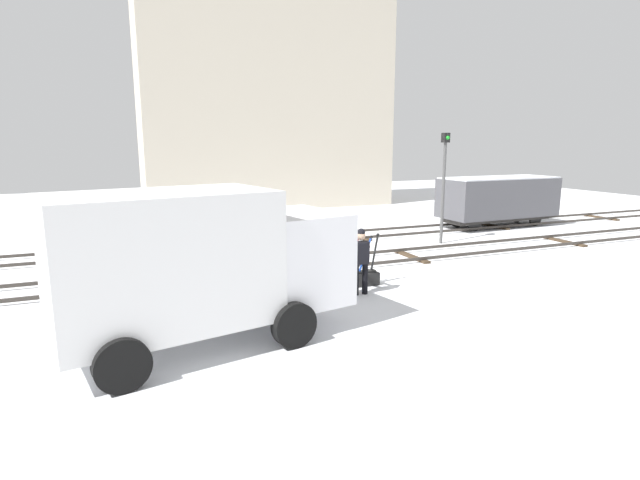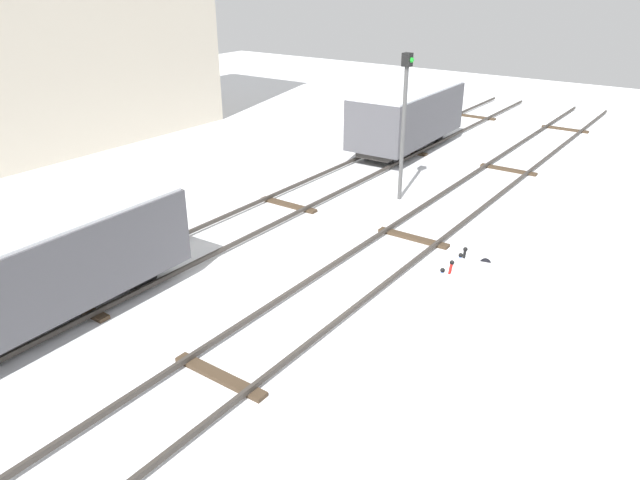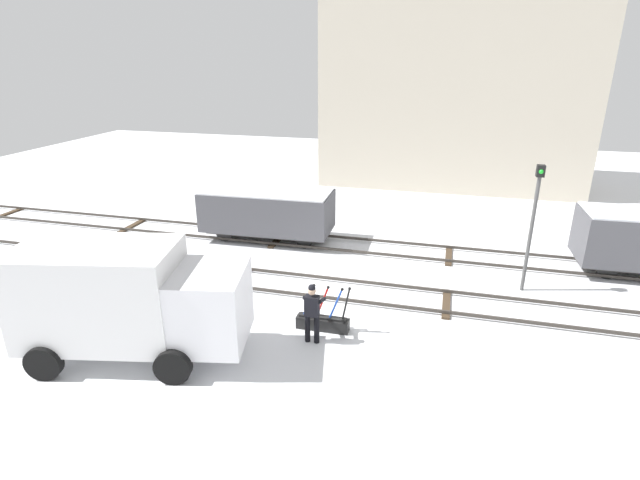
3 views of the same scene
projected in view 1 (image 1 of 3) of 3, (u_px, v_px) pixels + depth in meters
name	position (u px, v px, depth m)	size (l,w,h in m)	color
ground_plane	(316.00, 267.00, 15.93)	(60.00, 60.00, 0.00)	white
track_main_line	(316.00, 264.00, 15.91)	(44.00, 1.94, 0.18)	#38332D
track_siding_near	(278.00, 241.00, 19.61)	(44.00, 1.94, 0.18)	#38332D
switch_lever_frame	(353.00, 278.00, 13.74)	(1.57, 0.37, 1.44)	black
rail_worker	(360.00, 257.00, 12.92)	(0.53, 0.66, 1.74)	black
delivery_truck	(201.00, 261.00, 9.56)	(5.95, 3.32, 3.03)	silver
signal_post	(444.00, 177.00, 19.19)	(0.24, 0.32, 4.24)	#4C4C4C
apartment_building	(264.00, 101.00, 30.83)	(15.03, 6.25, 12.71)	beige
freight_car_near_switch	(498.00, 198.00, 23.34)	(5.68, 2.30, 2.31)	#2D2B28
freight_car_mid_siding	(172.00, 217.00, 17.93)	(5.42, 2.41, 2.16)	#2D2B28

